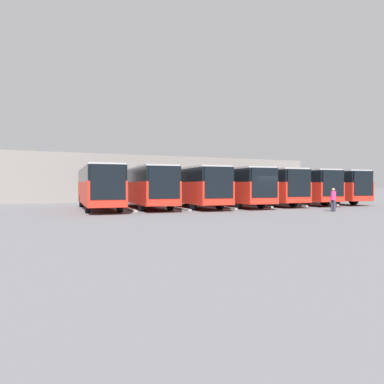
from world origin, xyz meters
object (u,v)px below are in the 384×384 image
Objects in this scene: bus_0 at (318,186)px; bus_1 at (291,186)px; bus_5 at (145,186)px; pedestrian at (333,199)px; bus_4 at (190,186)px; bus_6 at (98,186)px; bus_2 at (260,186)px; bus_3 at (229,186)px.

bus_0 is 3.77m from bus_1.
bus_5 is (15.07, -0.01, 0.00)m from bus_1.
bus_1 is 10.70m from pedestrian.
bus_4 is 7.55m from bus_6.
bus_4 is at bearing -177.17° from bus_6.
bus_4 is 1.00× the size of bus_5.
bus_2 reaches higher than pedestrian.
bus_3 is 11.32m from bus_6.
bus_3 is at bearing 11.55° from bus_1.
bus_2 is at bearing -164.83° from bus_3.
bus_5 is 3.77m from bus_6.
bus_4 and bus_6 have the same top height.
bus_6 is (18.84, 0.20, 0.00)m from bus_1.
bus_0 is 1.00× the size of bus_6.
bus_1 is at bearing -172.11° from bus_2.
bus_3 is at bearing 15.17° from bus_2.
bus_1 is 1.00× the size of bus_6.
bus_2 is (7.54, 0.28, 0.00)m from bus_0.
bus_0 and bus_5 have the same top height.
bus_4 is (15.07, 0.79, 0.00)m from bus_0.
bus_3 is (7.54, 0.73, 0.00)m from bus_1.
bus_2 is 9.64m from pedestrian.
bus_4 is at bearing 9.21° from bus_1.
bus_5 is (18.84, 0.15, 0.00)m from bus_0.
bus_2 is at bearing 8.19° from bus_0.
bus_1 is 1.00× the size of bus_5.
pedestrian is (-10.62, 9.70, -0.93)m from bus_5.
pedestrian is at bearing 71.39° from bus_1.
bus_0 is 1.00× the size of bus_2.
bus_4 is at bearing -147.88° from pedestrian.
bus_0 and bus_4 have the same top height.
bus_0 and bus_3 have the same top height.
bus_2 and bus_3 have the same top height.
bus_6 is at bearing 6.96° from bus_0.
bus_1 and bus_3 have the same top height.
pedestrian is at bearing 133.14° from bus_4.
bus_5 is 7.53× the size of pedestrian.
pedestrian is (-3.09, 8.96, -0.93)m from bus_3.
bus_3 is 1.00× the size of bus_5.
pedestrian is (8.22, 9.85, -0.93)m from bus_0.
bus_6 is 17.26m from pedestrian.
bus_1 is at bearing 8.48° from bus_0.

